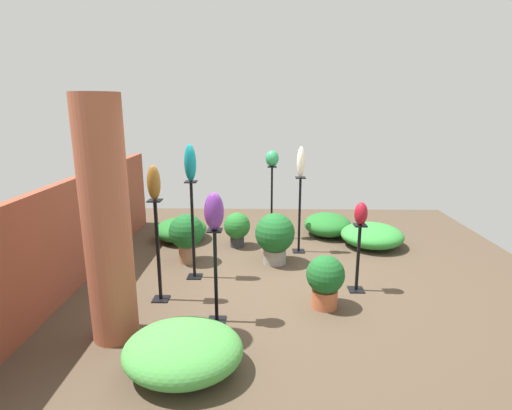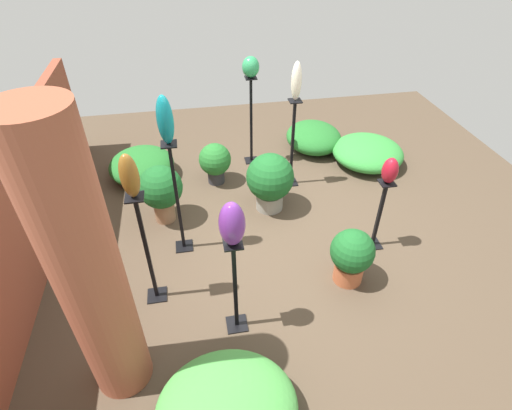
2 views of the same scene
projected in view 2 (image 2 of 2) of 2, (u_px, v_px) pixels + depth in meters
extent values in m
plane|color=#4C3D2D|center=(275.00, 239.00, 4.87)|extent=(8.00, 8.00, 0.00)
cube|color=brown|center=(22.00, 219.00, 4.04)|extent=(5.60, 0.12, 1.46)
cylinder|color=#9E5138|center=(89.00, 276.00, 2.74)|extent=(0.47, 0.47, 2.51)
cube|color=black|center=(237.00, 324.00, 3.90)|extent=(0.20, 0.20, 0.01)
cube|color=black|center=(235.00, 288.00, 3.57)|extent=(0.04, 0.04, 1.09)
cube|color=black|center=(233.00, 244.00, 3.23)|extent=(0.16, 0.16, 0.02)
cube|color=black|center=(157.00, 295.00, 4.18)|extent=(0.20, 0.20, 0.01)
cube|color=black|center=(147.00, 251.00, 3.78)|extent=(0.04, 0.04, 1.30)
cube|color=black|center=(134.00, 197.00, 3.39)|extent=(0.16, 0.16, 0.02)
cube|color=black|center=(184.00, 246.00, 4.76)|extent=(0.20, 0.20, 0.01)
cube|color=black|center=(177.00, 200.00, 4.33)|extent=(0.04, 0.04, 1.40)
cube|color=black|center=(169.00, 144.00, 3.91)|extent=(0.16, 0.16, 0.02)
cube|color=black|center=(290.00, 182.00, 5.82)|extent=(0.20, 0.20, 0.01)
cube|color=black|center=(292.00, 145.00, 5.43)|extent=(0.04, 0.04, 1.27)
cube|color=black|center=(295.00, 101.00, 5.04)|extent=(0.16, 0.16, 0.02)
cube|color=black|center=(372.00, 244.00, 4.79)|extent=(0.20, 0.20, 0.01)
cube|color=black|center=(379.00, 215.00, 4.51)|extent=(0.04, 0.04, 0.91)
cube|color=black|center=(387.00, 183.00, 4.24)|extent=(0.16, 0.16, 0.01)
cube|color=black|center=(251.00, 160.00, 6.30)|extent=(0.20, 0.20, 0.01)
cube|color=black|center=(251.00, 122.00, 5.89)|extent=(0.04, 0.04, 1.34)
cube|color=black|center=(251.00, 78.00, 5.49)|extent=(0.16, 0.16, 0.02)
ellipsoid|color=#6B2D8C|center=(232.00, 224.00, 3.10)|extent=(0.22, 0.21, 0.41)
ellipsoid|color=brown|center=(129.00, 176.00, 3.26)|extent=(0.15, 0.16, 0.42)
ellipsoid|color=#0F727A|center=(165.00, 120.00, 3.75)|extent=(0.17, 0.16, 0.50)
ellipsoid|color=beige|center=(296.00, 81.00, 4.89)|extent=(0.12, 0.13, 0.49)
ellipsoid|color=maroon|center=(390.00, 171.00, 4.14)|extent=(0.18, 0.17, 0.29)
ellipsoid|color=#2D9356|center=(251.00, 67.00, 5.40)|extent=(0.22, 0.24, 0.28)
cylinder|color=#936B4C|center=(165.00, 210.00, 5.09)|extent=(0.26, 0.26, 0.27)
sphere|color=#195923|center=(161.00, 187.00, 4.87)|extent=(0.54, 0.54, 0.54)
cylinder|color=#2D2D33|center=(216.00, 176.00, 5.79)|extent=(0.24, 0.24, 0.18)
sphere|color=#236B28|center=(215.00, 159.00, 5.62)|extent=(0.46, 0.46, 0.46)
cylinder|color=#B25B38|center=(348.00, 272.00, 4.30)|extent=(0.31, 0.31, 0.22)
sphere|color=#195923|center=(352.00, 251.00, 4.11)|extent=(0.46, 0.46, 0.46)
cylinder|color=gray|center=(269.00, 201.00, 5.30)|extent=(0.35, 0.35, 0.23)
sphere|color=#195923|center=(270.00, 177.00, 5.07)|extent=(0.61, 0.61, 0.61)
ellipsoid|color=#338C38|center=(368.00, 152.00, 6.13)|extent=(1.08, 1.07, 0.38)
ellipsoid|color=#236B28|center=(314.00, 137.00, 6.49)|extent=(0.99, 0.88, 0.41)
ellipsoid|color=#236B28|center=(142.00, 165.00, 5.83)|extent=(0.99, 0.93, 0.39)
ellipsoid|color=#479942|center=(227.00, 409.00, 3.05)|extent=(0.98, 1.10, 0.43)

